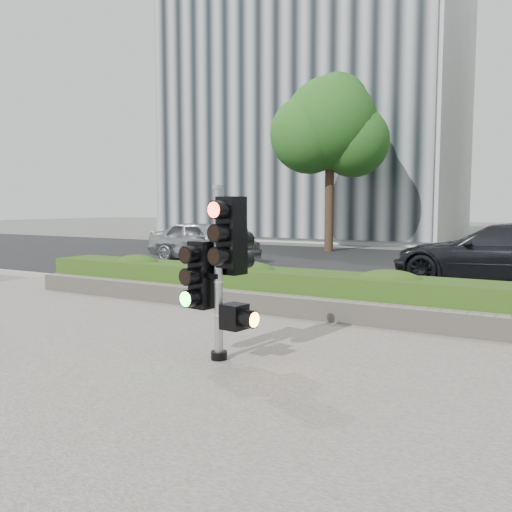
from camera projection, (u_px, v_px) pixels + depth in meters
name	position (u px, v px, depth m)	size (l,w,h in m)	color
ground	(231.00, 342.00, 7.53)	(120.00, 120.00, 0.00)	#51514C
sidewalk	(95.00, 395.00, 5.37)	(16.00, 11.00, 0.03)	#9E9389
road	(411.00, 269.00, 16.15)	(60.00, 13.00, 0.02)	black
curb	(320.00, 303.00, 10.24)	(60.00, 0.25, 0.12)	gray
stone_wall	(291.00, 306.00, 9.15)	(12.00, 0.32, 0.34)	gray
hedge	(307.00, 291.00, 9.70)	(12.00, 1.00, 0.68)	#477223
building_left	(314.00, 108.00, 31.15)	(16.00, 9.00, 15.00)	#B7B7B2
tree_left	(330.00, 127.00, 21.86)	(4.61, 4.03, 7.34)	black
traffic_signal	(222.00, 264.00, 6.48)	(0.75, 0.58, 2.11)	black
car_silver	(204.00, 241.00, 18.11)	(1.62, 4.03, 1.37)	#A0A1A7
car_dark	(503.00, 254.00, 12.62)	(2.07, 5.10, 1.48)	black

